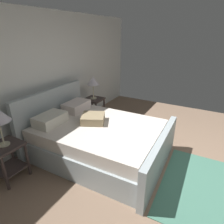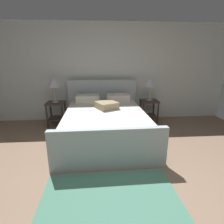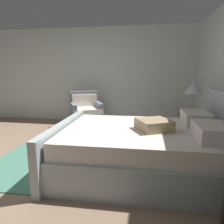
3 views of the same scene
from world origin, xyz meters
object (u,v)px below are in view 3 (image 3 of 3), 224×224
at_px(bed, 145,148).
at_px(armchair, 86,114).
at_px(table_lamp_left, 194,88).
at_px(nightstand_left, 191,125).

height_order(bed, armchair, bed).
height_order(table_lamp_left, armchair, table_lamp_left).
xyz_separation_m(nightstand_left, table_lamp_left, (0.00, 0.00, 0.68)).
bearing_deg(armchair, bed, 35.27).
bearing_deg(armchair, nightstand_left, 69.38).
distance_m(bed, table_lamp_left, 1.64).
xyz_separation_m(bed, armchair, (-2.07, -1.46, 0.01)).
relative_size(bed, nightstand_left, 3.95).
xyz_separation_m(bed, table_lamp_left, (-1.21, 0.83, 0.74)).
height_order(nightstand_left, armchair, armchair).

